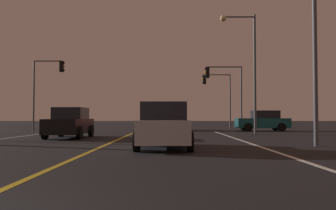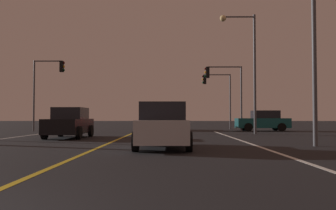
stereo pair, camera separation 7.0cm
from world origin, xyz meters
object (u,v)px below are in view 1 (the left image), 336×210
(car_crossing_side, at_px, (263,121))
(traffic_light_far_right, at_px, (217,88))
(traffic_light_near_right, at_px, (223,83))
(traffic_light_near_left, at_px, (48,79))
(street_lamp_right_near, at_px, (300,15))
(street_lamp_right_far, at_px, (247,58))
(car_ahead_far, at_px, (167,121))
(car_lead_same_lane, at_px, (164,126))
(car_oncoming, at_px, (70,123))

(car_crossing_side, relative_size, traffic_light_far_right, 0.81)
(traffic_light_far_right, bearing_deg, traffic_light_near_right, 88.48)
(traffic_light_near_left, xyz_separation_m, street_lamp_right_near, (15.28, -14.80, 1.05))
(car_crossing_side, distance_m, traffic_light_near_right, 4.67)
(street_lamp_right_far, bearing_deg, traffic_light_near_right, -78.45)
(traffic_light_far_right, height_order, street_lamp_right_near, street_lamp_right_near)
(car_ahead_far, distance_m, car_crossing_side, 8.17)
(car_ahead_far, relative_size, traffic_light_near_right, 0.81)
(car_lead_same_lane, relative_size, street_lamp_right_near, 0.51)
(car_crossing_side, xyz_separation_m, traffic_light_near_right, (-3.38, -0.75, 3.13))
(traffic_light_near_left, distance_m, street_lamp_right_far, 16.02)
(car_ahead_far, relative_size, car_lead_same_lane, 1.00)
(traffic_light_far_right, xyz_separation_m, street_lamp_right_near, (0.74, -20.30, 1.37))
(car_crossing_side, relative_size, car_lead_same_lane, 1.00)
(car_crossing_side, bearing_deg, car_oncoming, 36.72)
(car_lead_same_lane, distance_m, traffic_light_far_right, 22.04)
(traffic_light_near_right, relative_size, traffic_light_far_right, 1.00)
(car_ahead_far, relative_size, car_oncoming, 1.00)
(traffic_light_near_left, distance_m, traffic_light_far_right, 15.55)
(car_oncoming, xyz_separation_m, street_lamp_right_near, (10.85, -5.59, 4.49))
(traffic_light_near_left, relative_size, street_lamp_right_near, 0.70)
(street_lamp_right_far, bearing_deg, car_crossing_side, -114.81)
(street_lamp_right_far, bearing_deg, car_lead_same_lane, 63.90)
(car_lead_same_lane, height_order, traffic_light_near_right, traffic_light_near_right)
(car_lead_same_lane, bearing_deg, traffic_light_near_right, -16.16)
(traffic_light_far_right, bearing_deg, car_oncoming, 55.50)
(car_ahead_far, bearing_deg, street_lamp_right_near, -161.83)
(traffic_light_near_right, xyz_separation_m, street_lamp_right_near, (0.89, -14.80, 1.36))
(car_ahead_far, xyz_separation_m, traffic_light_near_right, (4.67, -2.14, 3.13))
(traffic_light_near_right, height_order, street_lamp_right_near, street_lamp_right_near)
(traffic_light_near_right, distance_m, street_lamp_right_far, 4.82)
(car_crossing_side, height_order, traffic_light_near_left, traffic_light_near_left)
(street_lamp_right_near, bearing_deg, car_ahead_far, -71.83)
(car_oncoming, bearing_deg, car_lead_same_lane, 39.23)
(street_lamp_right_near, distance_m, street_lamp_right_far, 10.24)
(car_crossing_side, xyz_separation_m, traffic_light_far_right, (-3.24, 4.75, 3.12))
(car_oncoming, distance_m, traffic_light_near_right, 13.92)
(car_lead_same_lane, bearing_deg, car_oncoming, 39.23)
(traffic_light_near_left, bearing_deg, street_lamp_right_far, -16.55)
(street_lamp_right_far, bearing_deg, car_oncoming, 23.13)
(street_lamp_right_near, bearing_deg, car_oncoming, -27.26)
(car_ahead_far, relative_size, traffic_light_near_left, 0.74)
(car_crossing_side, relative_size, car_oncoming, 1.00)
(street_lamp_right_near, bearing_deg, street_lamp_right_far, -90.23)
(car_crossing_side, bearing_deg, traffic_light_near_left, 2.41)
(car_crossing_side, relative_size, street_lamp_right_near, 0.51)
(car_oncoming, distance_m, street_lamp_right_far, 12.64)
(car_ahead_far, bearing_deg, car_crossing_side, -99.83)
(car_ahead_far, height_order, car_oncoming, same)
(street_lamp_right_far, bearing_deg, traffic_light_near_left, -16.55)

